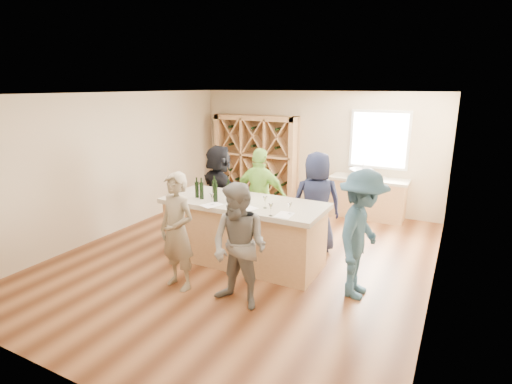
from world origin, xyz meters
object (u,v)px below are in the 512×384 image
at_px(wine_rack, 256,159).
at_px(wine_bottle_a, 197,190).
at_px(person_far_mid, 260,197).
at_px(person_far_left, 220,190).
at_px(tasting_counter_base, 244,234).
at_px(person_server, 361,235).
at_px(person_near_right, 239,247).
at_px(sink, 361,173).
at_px(wine_bottle_d, 215,193).
at_px(person_near_left, 177,232).
at_px(wine_bottle_f, 237,197).
at_px(wine_bottle_b, 202,191).
at_px(wine_bottle_c, 215,189).
at_px(person_far_right, 316,203).
at_px(wine_bottle_e, 229,193).

height_order(wine_rack, wine_bottle_a, wine_rack).
relative_size(person_far_mid, person_far_left, 1.01).
height_order(tasting_counter_base, wine_bottle_a, wine_bottle_a).
bearing_deg(person_server, wine_rack, 46.67).
relative_size(tasting_counter_base, person_near_right, 1.51).
bearing_deg(wine_bottle_a, person_near_right, -36.71).
bearing_deg(person_near_right, person_server, 42.55).
bearing_deg(wine_rack, sink, -1.49).
xyz_separation_m(wine_bottle_d, person_near_left, (-0.04, -0.96, -0.35)).
height_order(tasting_counter_base, person_near_left, person_near_left).
height_order(wine_bottle_a, wine_bottle_d, wine_bottle_d).
xyz_separation_m(wine_bottle_d, person_far_mid, (0.24, 1.14, -0.32)).
height_order(tasting_counter_base, wine_bottle_f, wine_bottle_f).
distance_m(wine_bottle_d, person_far_mid, 1.21).
distance_m(tasting_counter_base, person_near_left, 1.34).
relative_size(wine_rack, tasting_counter_base, 0.85).
height_order(person_far_left, wine_bottle_f, person_far_left).
xyz_separation_m(wine_bottle_a, wine_bottle_b, (0.12, -0.04, 0.01)).
relative_size(wine_bottle_c, person_near_left, 0.17).
bearing_deg(person_far_mid, person_far_right, -175.13).
distance_m(wine_rack, wine_bottle_e, 3.83).
relative_size(person_near_left, person_far_mid, 0.96).
xyz_separation_m(wine_bottle_a, wine_bottle_e, (0.60, 0.04, 0.01)).
bearing_deg(wine_bottle_b, person_far_left, 109.29).
relative_size(wine_bottle_a, person_near_left, 0.16).
bearing_deg(wine_rack, wine_bottle_e, -69.21).
bearing_deg(person_server, person_near_right, 129.44).
bearing_deg(wine_bottle_b, sink, 63.07).
height_order(wine_bottle_a, wine_bottle_b, wine_bottle_b).
bearing_deg(wine_rack, person_far_right, -44.47).
xyz_separation_m(wine_bottle_b, wine_bottle_f, (0.73, -0.08, 0.01)).
distance_m(wine_bottle_b, wine_bottle_f, 0.74).
height_order(sink, wine_bottle_e, wine_bottle_e).
xyz_separation_m(wine_bottle_a, person_near_right, (1.44, -1.07, -0.36)).
relative_size(sink, person_server, 0.29).
distance_m(sink, person_server, 3.70).
bearing_deg(wine_bottle_e, person_near_right, -53.02).
xyz_separation_m(wine_rack, sink, (2.70, -0.07, -0.09)).
distance_m(tasting_counter_base, wine_bottle_c, 0.90).
relative_size(wine_rack, sink, 4.06).
distance_m(wine_bottle_a, person_far_mid, 1.29).
height_order(wine_bottle_c, person_near_right, person_near_right).
height_order(wine_bottle_a, wine_bottle_f, wine_bottle_f).
bearing_deg(person_far_right, sink, -125.98).
height_order(person_server, person_far_right, person_server).
bearing_deg(wine_bottle_d, wine_bottle_b, 172.63).
bearing_deg(sink, person_near_left, -108.85).
height_order(wine_bottle_a, wine_bottle_c, wine_bottle_c).
bearing_deg(person_far_right, wine_bottle_d, 13.71).
bearing_deg(person_far_right, wine_bottle_b, 6.96).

